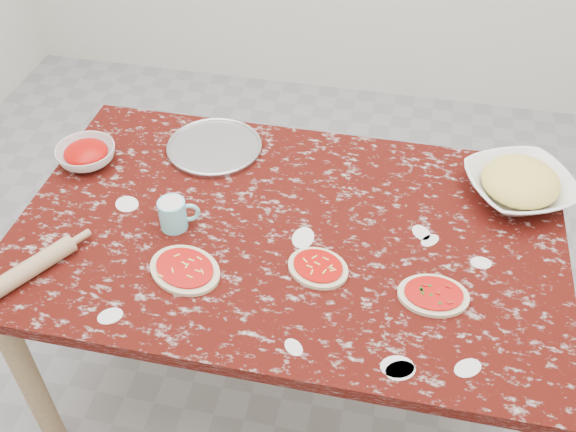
# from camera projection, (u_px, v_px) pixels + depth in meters

# --- Properties ---
(ground) EXTENTS (4.00, 4.00, 0.00)m
(ground) POSITION_uv_depth(u_px,v_px,m) (288.00, 373.00, 2.42)
(ground) COLOR gray
(worktable) EXTENTS (1.60, 1.00, 0.75)m
(worktable) POSITION_uv_depth(u_px,v_px,m) (288.00, 248.00, 1.96)
(worktable) COLOR #380A06
(worktable) RESTS_ON ground
(pizza_tray) EXTENTS (0.35, 0.35, 0.01)m
(pizza_tray) POSITION_uv_depth(u_px,v_px,m) (214.00, 148.00, 2.19)
(pizza_tray) COLOR #B2B2B7
(pizza_tray) RESTS_ON worktable
(sauce_bowl) EXTENTS (0.23, 0.23, 0.06)m
(sauce_bowl) POSITION_uv_depth(u_px,v_px,m) (87.00, 155.00, 2.12)
(sauce_bowl) COLOR white
(sauce_bowl) RESTS_ON worktable
(cheese_bowl) EXTENTS (0.42, 0.42, 0.08)m
(cheese_bowl) POSITION_uv_depth(u_px,v_px,m) (519.00, 187.00, 1.99)
(cheese_bowl) COLOR white
(cheese_bowl) RESTS_ON worktable
(flour_mug) EXTENTS (0.12, 0.08, 0.09)m
(flour_mug) POSITION_uv_depth(u_px,v_px,m) (174.00, 214.00, 1.88)
(flour_mug) COLOR #79DCE6
(flour_mug) RESTS_ON worktable
(pizza_left) EXTENTS (0.26, 0.24, 0.02)m
(pizza_left) POSITION_uv_depth(u_px,v_px,m) (185.00, 270.00, 1.78)
(pizza_left) COLOR beige
(pizza_left) RESTS_ON worktable
(pizza_mid) EXTENTS (0.21, 0.19, 0.02)m
(pizza_mid) POSITION_uv_depth(u_px,v_px,m) (318.00, 268.00, 1.78)
(pizza_mid) COLOR beige
(pizza_mid) RESTS_ON worktable
(pizza_right) EXTENTS (0.20, 0.16, 0.02)m
(pizza_right) POSITION_uv_depth(u_px,v_px,m) (433.00, 295.00, 1.71)
(pizza_right) COLOR beige
(pizza_right) RESTS_ON worktable
(rolling_pin) EXTENTS (0.17, 0.25, 0.05)m
(rolling_pin) POSITION_uv_depth(u_px,v_px,m) (32.00, 267.00, 1.76)
(rolling_pin) COLOR tan
(rolling_pin) RESTS_ON worktable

